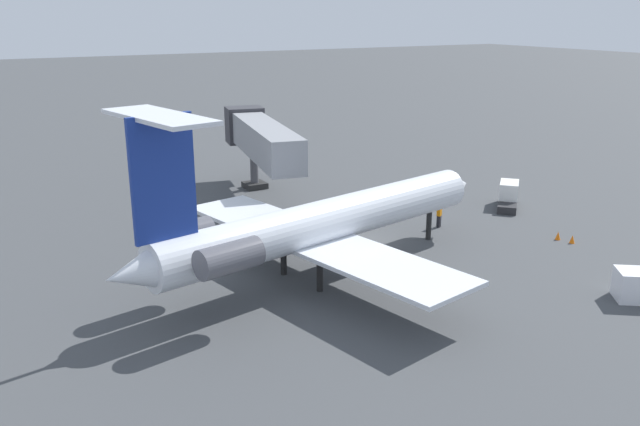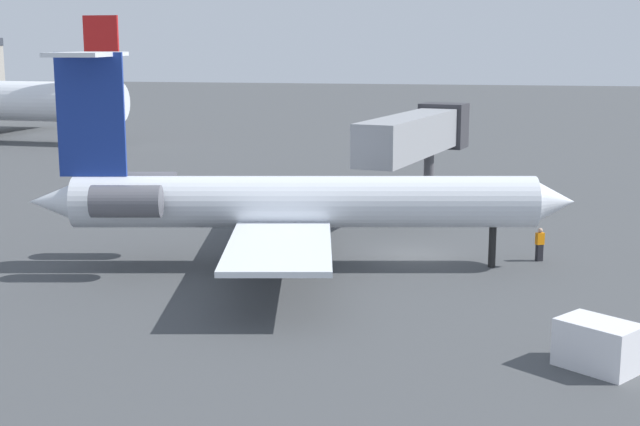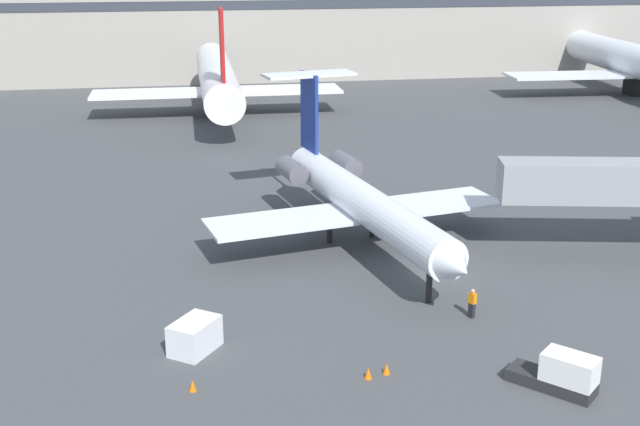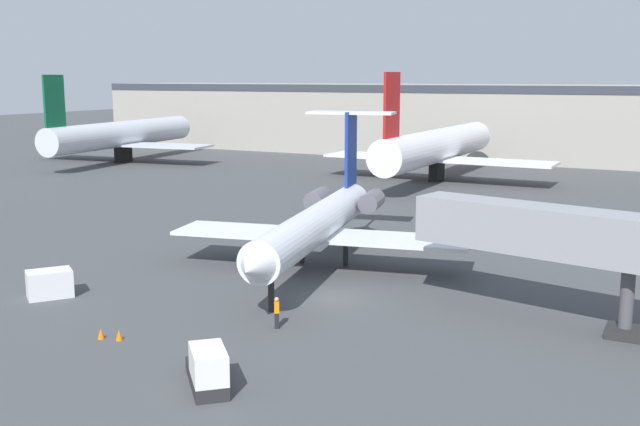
% 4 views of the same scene
% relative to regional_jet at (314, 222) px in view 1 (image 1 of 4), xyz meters
% --- Properties ---
extents(ground_plane, '(400.00, 400.00, 0.10)m').
position_rel_regional_jet_xyz_m(ground_plane, '(3.83, -5.97, -3.43)').
color(ground_plane, '#424447').
extents(regional_jet, '(20.95, 26.33, 10.38)m').
position_rel_regional_jet_xyz_m(regional_jet, '(0.00, 0.00, 0.00)').
color(regional_jet, silver).
rests_on(regional_jet, ground_plane).
extents(jet_bridge, '(16.70, 6.15, 6.56)m').
position_rel_regional_jet_xyz_m(jet_bridge, '(17.84, -4.83, 1.48)').
color(jet_bridge, gray).
rests_on(jet_bridge, ground_plane).
extents(ground_crew_marshaller, '(0.43, 0.48, 1.69)m').
position_rel_regional_jet_xyz_m(ground_crew_marshaller, '(3.81, -12.29, -2.53)').
color(ground_crew_marshaller, black).
rests_on(ground_crew_marshaller, ground_plane).
extents(baggage_tug_lead, '(3.76, 3.87, 1.90)m').
position_rel_regional_jet_xyz_m(baggage_tug_lead, '(5.19, -20.36, -2.55)').
color(baggage_tug_lead, '#262628').
rests_on(baggage_tug_lead, ground_plane).
extents(traffic_cone_near, '(0.36, 0.36, 0.55)m').
position_rel_regional_jet_xyz_m(traffic_cone_near, '(-3.25, -17.81, -3.11)').
color(traffic_cone_near, orange).
rests_on(traffic_cone_near, ground_plane).
extents(traffic_cone_far, '(0.36, 0.36, 0.55)m').
position_rel_regional_jet_xyz_m(traffic_cone_far, '(-2.30, -17.54, -3.11)').
color(traffic_cone_far, orange).
rests_on(traffic_cone_far, ground_plane).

